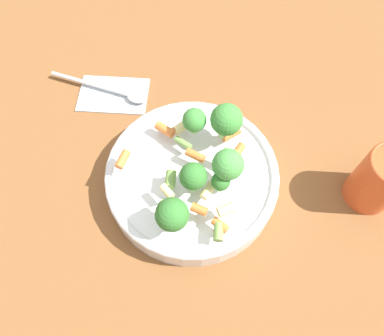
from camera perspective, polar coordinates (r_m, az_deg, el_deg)
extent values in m
plane|color=brown|center=(0.58, 0.00, -2.48)|extent=(3.00, 3.00, 0.00)
cylinder|color=silver|center=(0.56, 0.00, -1.66)|extent=(0.25, 0.25, 0.04)
torus|color=silver|center=(0.54, 0.00, -0.79)|extent=(0.25, 0.25, 0.01)
cylinder|color=#8CB766|center=(0.52, 0.18, -2.54)|extent=(0.01, 0.01, 0.02)
sphere|color=#33722D|center=(0.49, 0.19, -1.27)|extent=(0.04, 0.04, 0.04)
cylinder|color=#8CB766|center=(0.51, 5.27, -0.76)|extent=(0.01, 0.01, 0.01)
sphere|color=#479342|center=(0.49, 5.50, 0.52)|extent=(0.04, 0.04, 0.04)
cylinder|color=#8CB766|center=(0.52, 4.26, -2.89)|extent=(0.01, 0.01, 0.01)
sphere|color=#33722D|center=(0.50, 4.40, -2.04)|extent=(0.03, 0.03, 0.03)
cylinder|color=#8CB766|center=(0.49, -2.51, -8.28)|extent=(0.02, 0.02, 0.02)
sphere|color=#33722D|center=(0.47, -2.63, -7.22)|extent=(0.04, 0.04, 0.04)
cylinder|color=#8CB766|center=(0.55, 0.35, 6.09)|extent=(0.01, 0.01, 0.01)
sphere|color=#3D8438|center=(0.53, 0.36, 7.32)|extent=(0.03, 0.03, 0.03)
cylinder|color=#8CB766|center=(0.55, 5.02, 5.59)|extent=(0.02, 0.02, 0.02)
sphere|color=#3D8438|center=(0.53, 5.28, 7.37)|extent=(0.05, 0.05, 0.05)
cylinder|color=orange|center=(0.53, -10.52, 1.31)|extent=(0.01, 0.03, 0.01)
cylinder|color=orange|center=(0.49, 4.31, -8.66)|extent=(0.03, 0.02, 0.01)
cylinder|color=#729E4C|center=(0.49, 4.07, -9.69)|extent=(0.02, 0.03, 0.01)
cylinder|color=orange|center=(0.50, 1.11, -6.33)|extent=(0.02, 0.02, 0.01)
cylinder|color=#729E4C|center=(0.54, -1.35, 3.84)|extent=(0.03, 0.02, 0.01)
cylinder|color=orange|center=(0.54, 7.09, 2.68)|extent=(0.02, 0.02, 0.01)
cylinder|color=#729E4C|center=(0.51, -3.30, -1.76)|extent=(0.02, 0.03, 0.01)
cylinder|color=orange|center=(0.53, 0.07, 2.05)|extent=(0.03, 0.02, 0.01)
cylinder|color=orange|center=(0.56, 5.90, 5.24)|extent=(0.03, 0.03, 0.01)
cylinder|color=#729E4C|center=(0.49, -3.92, -6.05)|extent=(0.02, 0.02, 0.01)
cylinder|color=beige|center=(0.51, 2.40, -3.50)|extent=(0.02, 0.03, 0.01)
cylinder|color=beige|center=(0.50, -3.80, -3.60)|extent=(0.02, 0.02, 0.01)
cylinder|color=beige|center=(0.56, -1.55, 6.30)|extent=(0.03, 0.03, 0.01)
cylinder|color=#729E4C|center=(0.52, 6.03, 2.06)|extent=(0.03, 0.02, 0.01)
cylinder|color=orange|center=(0.56, -4.14, 5.87)|extent=(0.03, 0.02, 0.01)
cylinder|color=beige|center=(0.49, 5.13, -6.34)|extent=(0.03, 0.02, 0.01)
cylinder|color=#CC4C23|center=(0.59, 26.63, -1.67)|extent=(0.07, 0.07, 0.10)
cube|color=#B2BCC6|center=(0.68, -11.90, 10.94)|extent=(0.13, 0.10, 0.01)
cylinder|color=silver|center=(0.70, -15.37, 12.31)|extent=(0.15, 0.01, 0.01)
ellipsoid|color=silver|center=(0.66, -8.37, 10.67)|extent=(0.04, 0.03, 0.01)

